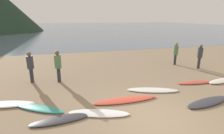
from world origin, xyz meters
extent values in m
cube|color=#8C7559|center=(0.00, 10.00, -0.10)|extent=(120.00, 120.00, 0.20)
cube|color=slate|center=(0.00, 62.41, 0.00)|extent=(140.00, 100.00, 0.01)
ellipsoid|color=white|center=(-5.13, 2.38, 0.05)|extent=(2.38, 0.94, 0.10)
ellipsoid|color=teal|center=(-3.80, 1.75, 0.04)|extent=(2.06, 1.54, 0.09)
ellipsoid|color=#333338|center=(-2.95, 0.76, 0.04)|extent=(2.09, 0.76, 0.08)
ellipsoid|color=white|center=(-1.71, 0.83, 0.03)|extent=(2.21, 1.20, 0.07)
ellipsoid|color=#D84C38|center=(-0.48, 1.55, 0.04)|extent=(2.67, 0.58, 0.09)
ellipsoid|color=white|center=(1.07, 2.19, 0.04)|extent=(2.41, 1.27, 0.08)
ellipsoid|color=#333338|center=(2.62, 0.53, 0.04)|extent=(2.30, 1.01, 0.09)
ellipsoid|color=#D84C38|center=(3.69, 2.53, 0.04)|extent=(2.05, 0.61, 0.07)
ellipsoid|color=silver|center=(5.29, 2.36, 0.05)|extent=(2.19, 0.90, 0.09)
cylinder|color=#2D2D38|center=(5.74, 4.79, 0.37)|extent=(0.18, 0.18, 0.74)
cylinder|color=#333842|center=(5.74, 4.79, 1.06)|extent=(0.32, 0.32, 0.64)
sphere|color=brown|center=(5.74, 4.79, 1.48)|extent=(0.21, 0.21, 0.21)
cylinder|color=#2D2D38|center=(-3.10, 4.54, 0.38)|extent=(0.18, 0.18, 0.76)
cylinder|color=#4C7A4C|center=(-3.10, 4.54, 1.10)|extent=(0.33, 0.33, 0.66)
sphere|color=brown|center=(-3.10, 4.54, 1.54)|extent=(0.22, 0.22, 0.22)
cylinder|color=#2D2D38|center=(-4.46, 4.83, 0.37)|extent=(0.18, 0.18, 0.74)
cylinder|color=#333842|center=(-4.46, 4.83, 1.07)|extent=(0.32, 0.32, 0.65)
sphere|color=brown|center=(-4.46, 4.83, 1.50)|extent=(0.21, 0.21, 0.21)
cylinder|color=#2D2D38|center=(4.82, 6.07, 0.37)|extent=(0.18, 0.18, 0.73)
cylinder|color=#4C7A4C|center=(4.82, 6.07, 1.05)|extent=(0.32, 0.32, 0.64)
sphere|color=#936B4C|center=(4.82, 6.07, 1.48)|extent=(0.21, 0.21, 0.21)
camera|label=1|loc=(-2.69, -4.59, 3.25)|focal=28.31mm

